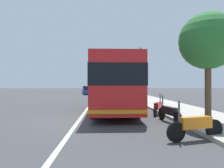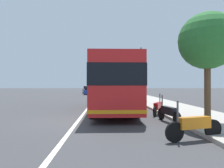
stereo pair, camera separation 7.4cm
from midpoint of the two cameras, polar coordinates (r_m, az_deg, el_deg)
The scene contains 11 objects.
ground_plane at distance 10.28m, azimuth -9.25°, elevation -10.08°, with size 220.00×220.00×0.00m, color #38383A.
sidewalk_curb at distance 20.76m, azimuth 12.27°, elevation -4.96°, with size 110.00×3.60×0.14m, color #9E998E.
lane_divider_line at distance 20.17m, azimuth -5.64°, elevation -5.29°, with size 110.00×0.16×0.01m, color silver.
coach_bus at distance 14.33m, azimuth 0.21°, elevation 0.12°, with size 11.67×2.67×3.29m.
motorcycle_angled at distance 6.94m, azimuth 22.60°, elevation -10.85°, with size 0.63×2.02×1.26m.
motorcycle_mid_row at distance 9.82m, azimuth 15.92°, elevation -7.78°, with size 2.10×0.45×1.25m.
motorcycle_far_end at distance 12.16m, azimuth 13.03°, elevation -6.39°, with size 1.87×1.01×1.24m.
car_oncoming at distance 44.62m, azimuth -6.78°, elevation -1.65°, with size 4.68×1.98×1.56m.
car_side_street at distance 38.12m, azimuth -6.34°, elevation -1.97°, with size 4.70×1.83×1.37m.
roadside_tree_near_camera at distance 9.85m, azimuth 25.64°, elevation 10.83°, with size 2.47×2.47×4.91m.
utility_pole at distance 29.94m, azimuth 8.32°, elevation 3.31°, with size 0.25×0.25×7.30m, color slate.
Camera 2 is at (-10.06, -1.32, 1.74)m, focal length 32.20 mm.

